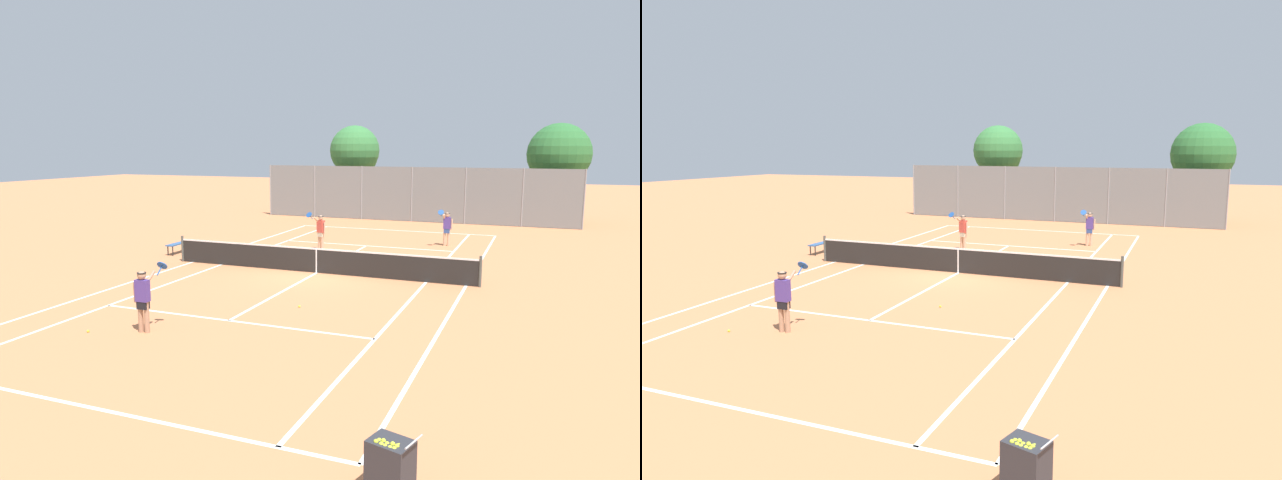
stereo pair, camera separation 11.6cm
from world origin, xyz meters
TOP-DOWN VIEW (x-y plane):
  - ground_plane at (0.00, 0.00)m, footprint 120.00×120.00m
  - court_line_markings at (0.00, 0.00)m, footprint 11.10×23.90m
  - tennis_net at (0.00, 0.00)m, footprint 12.00×0.10m
  - ball_cart at (6.12, -12.57)m, footprint 0.73×0.62m
  - player_near_side at (-1.49, -8.04)m, footprint 0.64×0.75m
  - player_far_left at (-1.62, 4.53)m, footprint 0.82×0.70m
  - player_far_right at (3.56, 7.80)m, footprint 0.62×0.76m
  - loose_tennis_ball_1 at (-0.11, 3.59)m, footprint 0.07×0.07m
  - loose_tennis_ball_2 at (-2.83, -8.59)m, footprint 0.07×0.07m
  - loose_tennis_ball_3 at (-0.47, 2.22)m, footprint 0.07×0.07m
  - loose_tennis_ball_4 at (1.27, -4.50)m, footprint 0.07×0.07m
  - courtside_bench at (-7.21, 1.51)m, footprint 0.36×1.50m
  - back_fence at (0.00, 16.09)m, footprint 19.90×0.08m
  - tree_behind_left at (-4.65, 18.97)m, footprint 3.46×3.46m
  - tree_behind_right at (8.55, 18.88)m, footprint 3.79×3.79m

SIDE VIEW (x-z plane):
  - ground_plane at x=0.00m, z-range 0.00..0.00m
  - court_line_markings at x=0.00m, z-range 0.00..0.01m
  - loose_tennis_ball_1 at x=-0.11m, z-range 0.00..0.07m
  - loose_tennis_ball_2 at x=-2.83m, z-range 0.00..0.07m
  - loose_tennis_ball_3 at x=-0.47m, z-range 0.00..0.07m
  - loose_tennis_ball_4 at x=1.27m, z-range 0.00..0.07m
  - courtside_bench at x=-7.21m, z-range 0.18..0.64m
  - tennis_net at x=0.00m, z-range -0.03..1.04m
  - ball_cart at x=6.12m, z-range 0.05..1.01m
  - player_near_side at x=-1.49m, z-range 0.04..1.81m
  - player_far_left at x=-1.62m, z-range 0.04..1.81m
  - player_far_right at x=3.56m, z-range 0.04..1.81m
  - back_fence at x=0.00m, z-range 0.00..3.46m
  - tree_behind_right at x=8.55m, z-range 1.05..7.18m
  - tree_behind_left at x=-4.65m, z-range 1.22..7.38m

